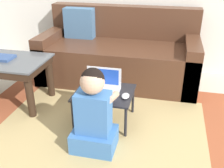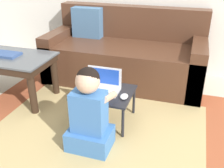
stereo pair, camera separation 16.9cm
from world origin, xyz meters
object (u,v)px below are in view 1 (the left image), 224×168
at_px(laptop, 102,87).
at_px(book_on_table, 0,57).
at_px(couch, 118,56).
at_px(computer_mouse, 125,96).
at_px(person_seated, 94,115).
at_px(laptop_desk, 104,95).

xyz_separation_m(laptop, book_on_table, (-1.05, 0.11, 0.15)).
relative_size(couch, computer_mouse, 18.39).
relative_size(computer_mouse, book_on_table, 0.38).
height_order(laptop, computer_mouse, laptop).
bearing_deg(person_seated, laptop, 96.04).
distance_m(couch, laptop, 0.92).
height_order(laptop_desk, laptop, laptop).
distance_m(laptop_desk, book_on_table, 1.10).
distance_m(laptop_desk, person_seated, 0.39).
relative_size(laptop_desk, book_on_table, 1.94).
bearing_deg(laptop_desk, computer_mouse, -16.62).
distance_m(computer_mouse, person_seated, 0.37).
xyz_separation_m(laptop, computer_mouse, (0.22, -0.08, -0.02)).
bearing_deg(laptop, book_on_table, 174.27).
bearing_deg(couch, laptop, -87.13).
relative_size(computer_mouse, person_seated, 0.14).
relative_size(laptop, person_seated, 0.46).
xyz_separation_m(couch, computer_mouse, (0.27, -1.00, 0.02)).
bearing_deg(laptop_desk, book_on_table, 173.14).
height_order(couch, computer_mouse, couch).
height_order(person_seated, book_on_table, person_seated).
bearing_deg(computer_mouse, book_on_table, 171.58).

